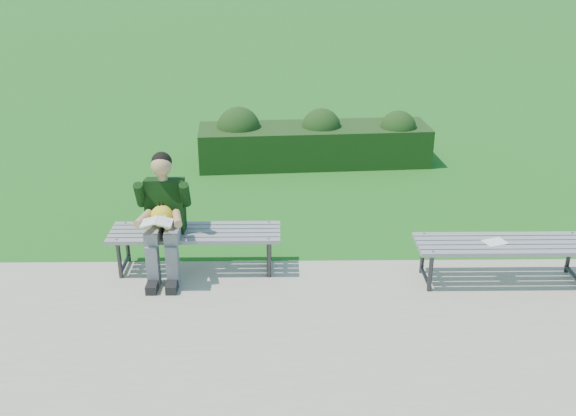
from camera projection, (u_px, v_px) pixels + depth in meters
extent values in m
plane|color=#376E20|center=(299.00, 262.00, 7.12)|extent=(80.00, 80.00, 0.00)
cube|color=#AB9F90|center=(304.00, 357.00, 5.50)|extent=(30.00, 3.50, 0.02)
cube|color=#183F11|center=(314.00, 145.00, 10.11)|extent=(3.64, 1.15, 0.60)
sphere|color=#183F11|center=(239.00, 129.00, 9.99)|extent=(0.73, 0.73, 0.68)
sphere|color=#183F11|center=(321.00, 128.00, 10.03)|extent=(0.66, 0.66, 0.61)
sphere|color=#183F11|center=(398.00, 129.00, 9.99)|extent=(0.61, 0.61, 0.57)
cube|color=slate|center=(193.00, 241.00, 6.59)|extent=(1.80, 0.08, 0.04)
cube|color=slate|center=(194.00, 237.00, 6.68)|extent=(1.80, 0.08, 0.04)
cube|color=slate|center=(195.00, 233.00, 6.78)|extent=(1.80, 0.09, 0.04)
cube|color=slate|center=(196.00, 228.00, 6.87)|extent=(1.80, 0.09, 0.04)
cube|color=slate|center=(197.00, 224.00, 6.97)|extent=(1.80, 0.09, 0.04)
cylinder|color=#2D2D30|center=(119.00, 260.00, 6.68)|extent=(0.04, 0.04, 0.41)
cylinder|color=#2D2D30|center=(127.00, 244.00, 7.03)|extent=(0.04, 0.04, 0.41)
cylinder|color=#2D2D30|center=(122.00, 237.00, 6.79)|extent=(0.04, 0.42, 0.04)
cylinder|color=#2D2D30|center=(125.00, 264.00, 6.91)|extent=(0.04, 0.42, 0.04)
cylinder|color=gray|center=(117.00, 240.00, 6.57)|extent=(0.02, 0.02, 0.01)
cylinder|color=gray|center=(125.00, 223.00, 6.95)|extent=(0.02, 0.02, 0.01)
cylinder|color=#2D2D30|center=(269.00, 259.00, 6.70)|extent=(0.04, 0.04, 0.41)
cylinder|color=#2D2D30|center=(269.00, 243.00, 7.05)|extent=(0.04, 0.04, 0.41)
cylinder|color=#2D2D30|center=(269.00, 236.00, 6.80)|extent=(0.04, 0.42, 0.04)
cylinder|color=#2D2D30|center=(269.00, 263.00, 6.93)|extent=(0.04, 0.42, 0.04)
cylinder|color=gray|center=(269.00, 239.00, 6.59)|extent=(0.02, 0.02, 0.01)
cylinder|color=gray|center=(269.00, 222.00, 6.97)|extent=(0.02, 0.02, 0.01)
cube|color=slate|center=(511.00, 253.00, 6.34)|extent=(1.80, 0.08, 0.04)
cube|color=slate|center=(508.00, 249.00, 6.43)|extent=(1.80, 0.08, 0.04)
cube|color=slate|center=(505.00, 244.00, 6.53)|extent=(1.80, 0.09, 0.04)
cube|color=slate|center=(501.00, 240.00, 6.62)|extent=(1.80, 0.08, 0.04)
cube|color=slate|center=(498.00, 235.00, 6.72)|extent=(1.80, 0.08, 0.04)
cylinder|color=#2D2D30|center=(430.00, 273.00, 6.43)|extent=(0.04, 0.04, 0.41)
cylinder|color=#2D2D30|center=(423.00, 256.00, 6.78)|extent=(0.04, 0.04, 0.41)
cylinder|color=#2D2D30|center=(428.00, 248.00, 6.54)|extent=(0.04, 0.42, 0.04)
cylinder|color=#2D2D30|center=(425.00, 276.00, 6.66)|extent=(0.04, 0.42, 0.04)
cylinder|color=gray|center=(433.00, 252.00, 6.32)|extent=(0.02, 0.02, 0.01)
cylinder|color=gray|center=(424.00, 234.00, 6.70)|extent=(0.02, 0.02, 0.01)
cylinder|color=#2D2D30|center=(569.00, 255.00, 6.80)|extent=(0.04, 0.04, 0.41)
cylinder|color=#2D2D30|center=(574.00, 275.00, 6.68)|extent=(0.04, 0.42, 0.04)
cylinder|color=gray|center=(572.00, 233.00, 6.72)|extent=(0.02, 0.02, 0.01)
cube|color=gray|center=(154.00, 232.00, 6.59)|extent=(0.14, 0.42, 0.13)
cube|color=gray|center=(173.00, 232.00, 6.60)|extent=(0.14, 0.42, 0.13)
cube|color=gray|center=(153.00, 265.00, 6.54)|extent=(0.12, 0.13, 0.45)
cube|color=gray|center=(173.00, 265.00, 6.54)|extent=(0.12, 0.13, 0.45)
cube|color=black|center=(153.00, 285.00, 6.52)|extent=(0.11, 0.26, 0.09)
cube|color=black|center=(173.00, 285.00, 6.52)|extent=(0.11, 0.26, 0.09)
cube|color=black|center=(165.00, 205.00, 6.69)|extent=(0.40, 0.30, 0.59)
cylinder|color=tan|center=(163.00, 177.00, 6.55)|extent=(0.10, 0.10, 0.08)
sphere|color=tan|center=(161.00, 166.00, 6.48)|extent=(0.21, 0.21, 0.21)
sphere|color=black|center=(162.00, 162.00, 6.50)|extent=(0.21, 0.21, 0.21)
cylinder|color=black|center=(140.00, 195.00, 6.54)|extent=(0.10, 0.21, 0.30)
cylinder|color=black|center=(185.00, 194.00, 6.54)|extent=(0.10, 0.21, 0.30)
cylinder|color=tan|center=(143.00, 219.00, 6.40)|extent=(0.14, 0.31, 0.08)
cylinder|color=tan|center=(177.00, 218.00, 6.41)|extent=(0.14, 0.31, 0.08)
sphere|color=tan|center=(147.00, 225.00, 6.26)|extent=(0.09, 0.09, 0.09)
sphere|color=tan|center=(168.00, 225.00, 6.26)|extent=(0.09, 0.09, 0.09)
sphere|color=#FCF311|center=(162.00, 216.00, 6.50)|extent=(0.23, 0.23, 0.23)
cone|color=orange|center=(160.00, 221.00, 6.40)|extent=(0.07, 0.07, 0.07)
cone|color=black|center=(160.00, 204.00, 6.46)|extent=(0.03, 0.04, 0.07)
cone|color=black|center=(163.00, 204.00, 6.47)|extent=(0.03, 0.04, 0.06)
sphere|color=white|center=(156.00, 218.00, 6.40)|extent=(0.04, 0.04, 0.04)
sphere|color=white|center=(165.00, 217.00, 6.40)|extent=(0.04, 0.04, 0.04)
cube|color=white|center=(149.00, 222.00, 6.22)|extent=(0.15, 0.20, 0.05)
cube|color=white|center=(164.00, 222.00, 6.22)|extent=(0.15, 0.20, 0.05)
cube|color=white|center=(495.00, 242.00, 6.52)|extent=(0.26, 0.22, 0.01)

